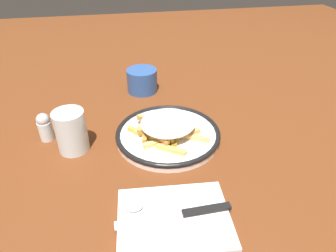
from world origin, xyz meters
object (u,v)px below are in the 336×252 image
Objects in this scene: spoon at (152,205)px; plate at (168,134)px; salt_shaker at (45,127)px; napkin at (174,219)px; water_glass at (71,132)px; fries_heap at (167,126)px; fork at (170,230)px; knife at (184,214)px; coffee_mug at (142,80)px.

plate is at bearing -17.70° from spoon.
salt_shaker reaches higher than spoon.
napkin is 1.97× the size of water_glass.
spoon is at bearing 163.01° from fries_heap.
fries_heap is 0.28m from fork.
plate is 0.25m from napkin.
fries_heap reaches higher than knife.
salt_shaker is at bearing 40.28° from napkin.
fries_heap is at bearing -16.99° from spoon.
fries_heap reaches higher than plate.
plate and spoon have the same top height.
knife is 2.08× the size of water_glass.
salt_shaker reaches higher than napkin.
coffee_mug is at bearing -0.38° from napkin.
fork is (-0.28, 0.05, 0.00)m from plate.
coffee_mug is (0.27, 0.03, -0.00)m from fries_heap.
plate is 1.34× the size of fries_heap.
salt_shaker reaches higher than knife.
salt_shaker is at bearing 129.60° from coffee_mug.
fork is at bearing -143.50° from salt_shaker.
water_glass is 0.34m from coffee_mug.
knife is 1.38× the size of spoon.
fork is at bearing -158.25° from spoon.
coffee_mug is (0.52, -0.00, 0.03)m from napkin.
napkin is (-0.25, 0.04, -0.01)m from plate.
plate is 0.30m from salt_shaker.
salt_shaker is (-0.22, 0.26, 0.00)m from coffee_mug.
knife is (-0.25, 0.02, 0.00)m from plate.
fork is at bearing 156.33° from napkin.
fork is (-0.28, 0.04, -0.02)m from fries_heap.
fries_heap is at bearing -3.04° from knife.
salt_shaker is at bearing 39.01° from spoon.
salt_shaker is (0.31, 0.26, 0.03)m from napkin.
fries_heap is at bearing -101.12° from salt_shaker.
napkin is at bearing -23.67° from fork.
salt_shaker is at bearing 49.66° from water_glass.
water_glass reaches higher than knife.
plate is 1.30× the size of napkin.
fries_heap is 0.23m from spoon.
spoon is 0.27m from water_glass.
knife is 1.77× the size of coffee_mug.
knife is (0.03, -0.03, 0.00)m from fork.
water_glass is 1.40× the size of salt_shaker.
water_glass is (0.25, 0.21, 0.03)m from knife.
fork is 2.43× the size of salt_shaker.
napkin is 0.95× the size of knife.
fries_heap is 0.25m from knife.
knife is 0.41m from salt_shaker.
spoon is at bearing -144.57° from water_glass.
plate is 0.27m from coffee_mug.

